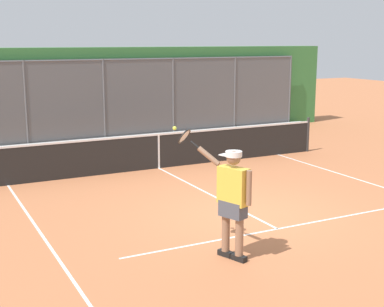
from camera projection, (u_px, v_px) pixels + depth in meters
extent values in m
plane|color=#B76B42|center=(248.00, 214.00, 10.99)|extent=(60.00, 60.00, 0.00)
cube|color=white|center=(278.00, 229.00, 10.10)|extent=(6.18, 0.05, 0.01)
cube|color=white|center=(57.00, 257.00, 8.77)|extent=(0.05, 9.97, 0.01)
cube|color=white|center=(207.00, 193.00, 12.49)|extent=(0.05, 5.48, 0.01)
cylinder|color=#565B60|center=(290.00, 91.00, 22.08)|extent=(0.07, 0.07, 2.81)
cylinder|color=#565B60|center=(235.00, 94.00, 20.92)|extent=(0.07, 0.07, 2.81)
cylinder|color=#565B60|center=(173.00, 97.00, 19.77)|extent=(0.07, 0.07, 2.81)
cylinder|color=#565B60|center=(104.00, 100.00, 18.61)|extent=(0.07, 0.07, 2.81)
cylinder|color=#565B60|center=(26.00, 104.00, 17.45)|extent=(0.07, 0.07, 2.81)
cylinder|color=#565B60|center=(103.00, 60.00, 18.33)|extent=(15.63, 0.05, 0.05)
cube|color=#565B60|center=(104.00, 100.00, 18.61)|extent=(15.63, 0.02, 2.81)
cube|color=#387A3D|center=(98.00, 93.00, 19.14)|extent=(18.63, 0.90, 3.18)
cube|color=#ADADA8|center=(107.00, 140.00, 18.72)|extent=(16.63, 0.18, 0.15)
cylinder|color=#2D2D2D|center=(308.00, 135.00, 17.02)|extent=(0.09, 0.09, 1.07)
cube|color=black|center=(159.00, 152.00, 14.78)|extent=(10.07, 0.02, 0.91)
cube|color=white|center=(158.00, 134.00, 14.69)|extent=(10.07, 0.04, 0.05)
cube|color=white|center=(159.00, 152.00, 14.78)|extent=(0.05, 0.04, 0.91)
cube|color=black|center=(239.00, 258.00, 8.65)|extent=(0.19, 0.28, 0.09)
cylinder|color=#8C664C|center=(239.00, 231.00, 8.55)|extent=(0.13, 0.13, 0.82)
cube|color=black|center=(225.00, 253.00, 8.83)|extent=(0.19, 0.28, 0.09)
cylinder|color=#8C664C|center=(226.00, 227.00, 8.74)|extent=(0.13, 0.13, 0.82)
cube|color=#474C56|center=(233.00, 209.00, 8.58)|extent=(0.35, 0.48, 0.26)
cube|color=gold|center=(233.00, 186.00, 8.50)|extent=(0.37, 0.54, 0.59)
cylinder|color=#8C664C|center=(249.00, 188.00, 8.29)|extent=(0.08, 0.08, 0.54)
cylinder|color=#8C664C|center=(209.00, 156.00, 8.70)|extent=(0.30, 0.37, 0.30)
sphere|color=#8C664C|center=(234.00, 158.00, 8.41)|extent=(0.23, 0.23, 0.23)
cylinder|color=white|center=(234.00, 154.00, 8.40)|extent=(0.33, 0.33, 0.08)
cube|color=white|center=(228.00, 155.00, 8.49)|extent=(0.25, 0.26, 0.02)
cylinder|color=black|center=(195.00, 145.00, 8.77)|extent=(0.13, 0.15, 0.13)
torus|color=black|center=(184.00, 136.00, 8.83)|extent=(0.34, 0.32, 0.26)
cylinder|color=silver|center=(184.00, 136.00, 8.83)|extent=(0.28, 0.26, 0.21)
sphere|color=#D6E042|center=(175.00, 128.00, 8.88)|extent=(0.07, 0.07, 0.07)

